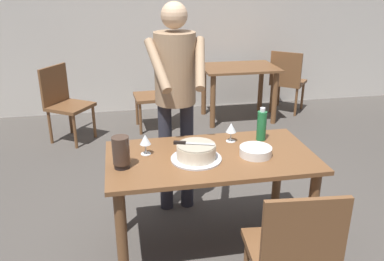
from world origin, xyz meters
name	(u,v)px	position (x,y,z in m)	size (l,w,h in m)	color
ground_plane	(209,246)	(0.00, 0.00, 0.00)	(14.00, 14.00, 0.00)	#4C4742
back_wall	(156,16)	(0.00, 3.39, 1.35)	(10.00, 0.12, 2.70)	beige
main_dining_table	(211,172)	(0.00, 0.00, 0.62)	(1.42, 0.75, 0.75)	brown
cake_on_platter	(196,153)	(-0.11, -0.05, 0.80)	(0.34, 0.34, 0.11)	silver
cake_knife	(185,143)	(-0.18, -0.03, 0.87)	(0.26, 0.10, 0.02)	silver
plate_stack	(256,151)	(0.30, -0.06, 0.78)	(0.22, 0.22, 0.06)	white
wine_glass_near	(145,140)	(-0.43, 0.10, 0.85)	(0.08, 0.08, 0.14)	silver
wine_glass_far	(231,128)	(0.20, 0.21, 0.85)	(0.08, 0.08, 0.14)	silver
water_bottle	(262,125)	(0.43, 0.20, 0.86)	(0.07, 0.07, 0.25)	#1E6B38
hurricane_lamp	(121,152)	(-0.60, -0.07, 0.86)	(0.11, 0.11, 0.21)	black
person_cutting_cake	(175,88)	(-0.15, 0.59, 1.08)	(0.47, 0.55, 1.72)	#2D2D38
chair_near_side	(292,251)	(0.28, -0.75, 0.49)	(0.48, 0.48, 0.90)	brown
background_table	(239,78)	(1.03, 2.69, 0.58)	(1.00, 0.70, 0.74)	brown
background_chair_0	(65,101)	(-1.23, 2.34, 0.49)	(0.61, 0.61, 0.90)	brown
background_chair_1	(158,92)	(-0.10, 2.54, 0.49)	(0.47, 0.47, 0.90)	brown
background_chair_2	(287,79)	(1.79, 2.83, 0.49)	(0.62, 0.62, 0.90)	brown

